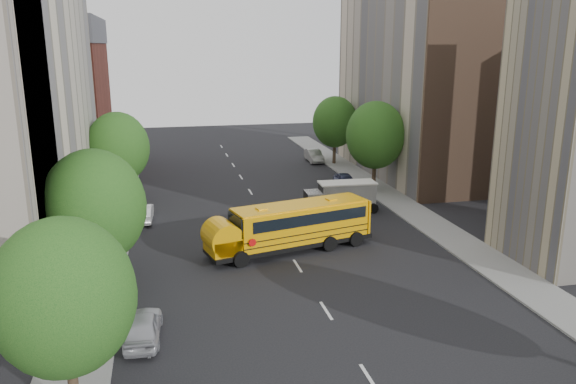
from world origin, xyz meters
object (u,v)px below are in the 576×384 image
object	(u,v)px
street_tree_0	(64,297)
parked_car_4	(345,181)
street_tree_4	(375,135)
parked_car_5	(314,156)
safari_truck	(341,196)
parked_car_0	(143,326)
school_bus	(289,225)
street_tree_5	(335,122)
street_tree_2	(118,148)
parked_car_1	(143,213)
street_tree_1	(94,207)

from	to	relation	value
street_tree_0	parked_car_4	distance (m)	35.74
street_tree_4	parked_car_5	bearing A→B (deg)	97.48
safari_truck	street_tree_4	bearing A→B (deg)	51.60
parked_car_0	parked_car_5	size ratio (longest dim) A/B	0.93
school_bus	safari_truck	bearing A→B (deg)	38.10
street_tree_4	street_tree_5	xyz separation A→B (m)	(-0.00, 12.00, -0.37)
street_tree_5	street_tree_2	bearing A→B (deg)	-151.39
parked_car_0	parked_car_4	world-z (taller)	parked_car_4
school_bus	street_tree_2	bearing A→B (deg)	115.98
parked_car_1	street_tree_4	bearing A→B (deg)	-164.17
street_tree_1	street_tree_5	distance (m)	37.20
street_tree_5	parked_car_5	distance (m)	4.77
street_tree_0	safari_truck	world-z (taller)	street_tree_0
street_tree_0	safari_truck	distance (m)	28.35
street_tree_2	street_tree_4	bearing A→B (deg)	0.00
street_tree_0	parked_car_5	world-z (taller)	street_tree_0
street_tree_0	street_tree_5	bearing A→B (deg)	61.19
street_tree_2	parked_car_1	xyz separation A→B (m)	(1.78, -4.79, -4.17)
street_tree_1	safari_truck	distance (m)	21.42
parked_car_0	safari_truck	bearing A→B (deg)	-127.22
street_tree_2	parked_car_0	bearing A→B (deg)	-84.52
school_bus	safari_truck	world-z (taller)	school_bus
street_tree_5	school_bus	distance (m)	27.73
school_bus	parked_car_0	xyz separation A→B (m)	(-8.88, -9.62, -1.06)
safari_truck	parked_car_0	xyz separation A→B (m)	(-14.90, -17.29, -0.59)
street_tree_2	street_tree_4	size ratio (longest dim) A/B	0.95
street_tree_4	parked_car_1	world-z (taller)	street_tree_4
parked_car_4	parked_car_5	world-z (taller)	parked_car_5
school_bus	safari_truck	distance (m)	9.76
parked_car_1	parked_car_4	xyz separation A→B (m)	(18.02, 6.28, 0.01)
street_tree_4	school_bus	xyz separation A→B (m)	(-10.92, -13.31, -3.35)
street_tree_2	parked_car_4	size ratio (longest dim) A/B	1.96
street_tree_0	street_tree_4	size ratio (longest dim) A/B	0.91
street_tree_0	safari_truck	size ratio (longest dim) A/B	1.31
school_bus	safari_truck	size ratio (longest dim) A/B	1.98
street_tree_5	street_tree_0	bearing A→B (deg)	-118.81
parked_car_0	parked_car_5	world-z (taller)	parked_car_5
street_tree_1	parked_car_4	distance (m)	28.11
street_tree_0	street_tree_2	xyz separation A→B (m)	(0.00, 28.00, 0.19)
parked_car_0	parked_car_1	xyz separation A→B (m)	(-0.42, 18.14, -0.01)
parked_car_0	street_tree_4	bearing A→B (deg)	-127.28
street_tree_1	parked_car_1	bearing A→B (deg)	82.33
parked_car_1	street_tree_1	bearing A→B (deg)	84.82
street_tree_4	street_tree_0	bearing A→B (deg)	-128.16
parked_car_0	parked_car_4	distance (m)	30.10
street_tree_4	school_bus	bearing A→B (deg)	-129.35
street_tree_0	street_tree_4	bearing A→B (deg)	51.84
street_tree_2	parked_car_0	size ratio (longest dim) A/B	1.97
parked_car_1	parked_car_5	distance (m)	26.18
street_tree_4	parked_car_1	bearing A→B (deg)	-166.67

